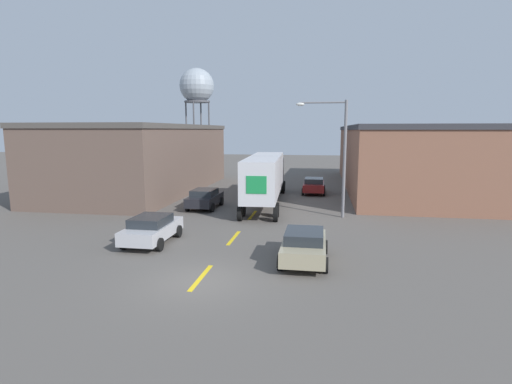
{
  "coord_description": "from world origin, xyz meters",
  "views": [
    {
      "loc": [
        4.64,
        -14.17,
        5.81
      ],
      "look_at": [
        0.97,
        8.0,
        2.31
      ],
      "focal_mm": 28.0,
      "sensor_mm": 36.0,
      "label": 1
    }
  ],
  "objects_px": {
    "parked_car_left_near": "(152,229)",
    "parked_car_right_near": "(304,245)",
    "water_tower": "(197,87)",
    "street_lamp": "(338,149)",
    "semi_truck": "(266,175)",
    "parked_car_right_far": "(314,185)",
    "parked_car_left_far": "(205,198)"
  },
  "relations": [
    {
      "from": "parked_car_right_far",
      "to": "water_tower",
      "type": "distance_m",
      "value": 44.2
    },
    {
      "from": "street_lamp",
      "to": "parked_car_left_far",
      "type": "bearing_deg",
      "value": 170.74
    },
    {
      "from": "parked_car_left_far",
      "to": "water_tower",
      "type": "bearing_deg",
      "value": 108.13
    },
    {
      "from": "parked_car_right_far",
      "to": "parked_car_right_near",
      "type": "bearing_deg",
      "value": -90.0
    },
    {
      "from": "parked_car_left_near",
      "to": "semi_truck",
      "type": "bearing_deg",
      "value": 71.0
    },
    {
      "from": "parked_car_right_near",
      "to": "street_lamp",
      "type": "distance_m",
      "value": 10.5
    },
    {
      "from": "parked_car_right_near",
      "to": "water_tower",
      "type": "height_order",
      "value": "water_tower"
    },
    {
      "from": "parked_car_left_far",
      "to": "parked_car_right_near",
      "type": "height_order",
      "value": "same"
    },
    {
      "from": "parked_car_left_far",
      "to": "parked_car_left_near",
      "type": "distance_m",
      "value": 9.48
    },
    {
      "from": "parked_car_left_far",
      "to": "water_tower",
      "type": "distance_m",
      "value": 48.35
    },
    {
      "from": "parked_car_left_near",
      "to": "water_tower",
      "type": "bearing_deg",
      "value": 105.09
    },
    {
      "from": "water_tower",
      "to": "parked_car_left_near",
      "type": "bearing_deg",
      "value": -74.91
    },
    {
      "from": "parked_car_left_far",
      "to": "street_lamp",
      "type": "bearing_deg",
      "value": -9.26
    },
    {
      "from": "semi_truck",
      "to": "parked_car_right_far",
      "type": "relative_size",
      "value": 3.61
    },
    {
      "from": "parked_car_right_far",
      "to": "parked_car_left_far",
      "type": "bearing_deg",
      "value": -133.14
    },
    {
      "from": "parked_car_left_far",
      "to": "parked_car_right_far",
      "type": "relative_size",
      "value": 1.0
    },
    {
      "from": "parked_car_right_near",
      "to": "water_tower",
      "type": "relative_size",
      "value": 0.25
    },
    {
      "from": "street_lamp",
      "to": "parked_car_right_near",
      "type": "bearing_deg",
      "value": -100.04
    },
    {
      "from": "parked_car_left_far",
      "to": "parked_car_left_near",
      "type": "bearing_deg",
      "value": -90.0
    },
    {
      "from": "parked_car_left_far",
      "to": "parked_car_left_near",
      "type": "relative_size",
      "value": 1.0
    },
    {
      "from": "street_lamp",
      "to": "water_tower",
      "type": "bearing_deg",
      "value": 117.74
    },
    {
      "from": "parked_car_left_near",
      "to": "street_lamp",
      "type": "height_order",
      "value": "street_lamp"
    },
    {
      "from": "semi_truck",
      "to": "street_lamp",
      "type": "distance_m",
      "value": 7.31
    },
    {
      "from": "semi_truck",
      "to": "parked_car_right_far",
      "type": "height_order",
      "value": "semi_truck"
    },
    {
      "from": "parked_car_right_near",
      "to": "street_lamp",
      "type": "relative_size",
      "value": 0.54
    },
    {
      "from": "parked_car_left_near",
      "to": "parked_car_right_near",
      "type": "xyz_separation_m",
      "value": [
        7.91,
        -1.72,
        0.0
      ]
    },
    {
      "from": "semi_truck",
      "to": "water_tower",
      "type": "xyz_separation_m",
      "value": [
        -18.74,
        41.44,
        11.39
      ]
    },
    {
      "from": "parked_car_left_far",
      "to": "parked_car_right_far",
      "type": "bearing_deg",
      "value": 46.86
    },
    {
      "from": "parked_car_right_near",
      "to": "parked_car_right_far",
      "type": "distance_m",
      "value": 19.64
    },
    {
      "from": "water_tower",
      "to": "parked_car_right_near",
      "type": "bearing_deg",
      "value": -68.0
    },
    {
      "from": "water_tower",
      "to": "street_lamp",
      "type": "height_order",
      "value": "water_tower"
    },
    {
      "from": "parked_car_left_near",
      "to": "water_tower",
      "type": "height_order",
      "value": "water_tower"
    }
  ]
}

